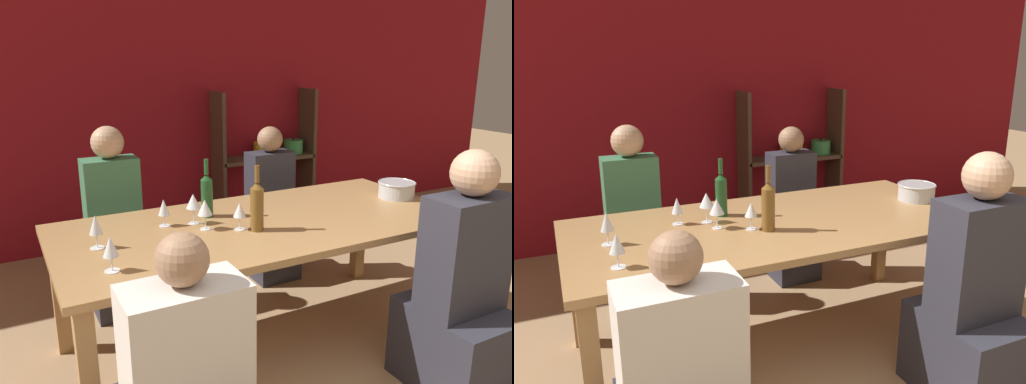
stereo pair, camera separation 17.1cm
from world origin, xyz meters
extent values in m
cube|color=maroon|center=(0.00, 3.83, 1.35)|extent=(8.80, 0.06, 2.70)
cube|color=#4C3828|center=(0.66, 3.63, 0.69)|extent=(0.04, 0.30, 1.38)
cube|color=#4C3828|center=(1.67, 3.63, 0.69)|extent=(0.04, 0.30, 1.38)
cube|color=#4C3828|center=(1.17, 3.63, 0.02)|extent=(1.01, 0.30, 0.04)
cylinder|color=#E0561E|center=(1.17, 3.63, 0.09)|extent=(0.25, 0.25, 0.12)
sphere|color=black|center=(1.17, 3.63, 0.17)|extent=(0.02, 0.02, 0.02)
cylinder|color=#235BAD|center=(1.51, 3.63, 0.09)|extent=(0.19, 0.19, 0.11)
sphere|color=black|center=(1.51, 3.63, 0.16)|extent=(0.02, 0.02, 0.02)
cube|color=#4C3828|center=(1.17, 3.63, 0.71)|extent=(1.01, 0.30, 0.04)
cylinder|color=gold|center=(1.17, 3.63, 0.80)|extent=(0.23, 0.23, 0.14)
sphere|color=black|center=(1.17, 3.63, 0.88)|extent=(0.02, 0.02, 0.02)
cylinder|color=#338447|center=(1.51, 3.63, 0.79)|extent=(0.20, 0.20, 0.14)
sphere|color=black|center=(1.51, 3.63, 0.88)|extent=(0.02, 0.02, 0.02)
cube|color=#AD7F4C|center=(0.11, 1.73, 0.76)|extent=(2.36, 1.08, 0.04)
cube|color=#AD7F4C|center=(-0.99, 1.27, 0.37)|extent=(0.08, 0.08, 0.74)
cube|color=#AD7F4C|center=(1.21, 1.27, 0.37)|extent=(0.08, 0.08, 0.74)
cube|color=#AD7F4C|center=(-0.99, 2.19, 0.37)|extent=(0.08, 0.08, 0.74)
cube|color=#AD7F4C|center=(1.21, 2.19, 0.37)|extent=(0.08, 0.08, 0.74)
cylinder|color=#B7BABC|center=(1.14, 1.75, 0.83)|extent=(0.24, 0.24, 0.11)
torus|color=#B7BABC|center=(1.14, 1.75, 0.88)|extent=(0.25, 0.25, 0.01)
cylinder|color=#1E4C23|center=(-0.15, 1.96, 0.89)|extent=(0.07, 0.07, 0.22)
cone|color=#1E4C23|center=(-0.15, 1.96, 1.02)|extent=(0.07, 0.07, 0.03)
cylinder|color=#1E4C23|center=(-0.15, 1.96, 1.08)|extent=(0.03, 0.03, 0.09)
cylinder|color=brown|center=(0.00, 1.61, 0.90)|extent=(0.07, 0.07, 0.24)
cone|color=brown|center=(0.00, 1.61, 1.03)|extent=(0.07, 0.07, 0.03)
cylinder|color=brown|center=(0.00, 1.61, 1.09)|extent=(0.03, 0.03, 0.09)
cylinder|color=white|center=(-0.08, 1.67, 0.78)|extent=(0.06, 0.06, 0.00)
cylinder|color=white|center=(-0.08, 1.67, 0.82)|extent=(0.01, 0.01, 0.07)
cone|color=white|center=(-0.08, 1.67, 0.89)|extent=(0.07, 0.07, 0.08)
cylinder|color=maroon|center=(-0.08, 1.67, 0.87)|extent=(0.04, 0.04, 0.03)
cylinder|color=white|center=(-0.83, 1.75, 0.78)|extent=(0.07, 0.07, 0.00)
cylinder|color=white|center=(-0.83, 1.75, 0.82)|extent=(0.01, 0.01, 0.07)
cone|color=white|center=(-0.83, 1.75, 0.90)|extent=(0.07, 0.07, 0.10)
cylinder|color=beige|center=(-0.83, 1.75, 0.88)|extent=(0.04, 0.04, 0.04)
cylinder|color=white|center=(-0.82, 1.44, 0.78)|extent=(0.07, 0.07, 0.00)
cylinder|color=white|center=(-0.82, 1.44, 0.82)|extent=(0.01, 0.01, 0.07)
cone|color=white|center=(-0.82, 1.44, 0.90)|extent=(0.07, 0.07, 0.09)
cylinder|color=beige|center=(-0.82, 1.44, 0.87)|extent=(0.04, 0.04, 0.04)
cylinder|color=white|center=(-0.43, 1.92, 0.78)|extent=(0.06, 0.06, 0.00)
cylinder|color=white|center=(-0.43, 1.92, 0.81)|extent=(0.01, 0.01, 0.06)
cone|color=white|center=(-0.43, 1.92, 0.89)|extent=(0.06, 0.06, 0.09)
cylinder|color=maroon|center=(-0.43, 1.92, 0.87)|extent=(0.04, 0.04, 0.04)
cylinder|color=white|center=(-0.27, 1.88, 0.78)|extent=(0.06, 0.06, 0.00)
cylinder|color=white|center=(-0.27, 1.88, 0.83)|extent=(0.01, 0.01, 0.09)
cone|color=white|center=(-0.27, 1.88, 0.91)|extent=(0.08, 0.08, 0.08)
cylinder|color=white|center=(-0.24, 1.76, 0.78)|extent=(0.06, 0.06, 0.00)
cylinder|color=white|center=(-0.24, 1.76, 0.82)|extent=(0.01, 0.01, 0.08)
cone|color=white|center=(-0.24, 1.76, 0.91)|extent=(0.08, 0.08, 0.09)
cylinder|color=beige|center=(-0.24, 1.76, 0.88)|extent=(0.05, 0.05, 0.03)
cube|color=#2D2D38|center=(0.78, 0.88, 0.23)|extent=(0.43, 0.54, 0.46)
cube|color=#2D2D38|center=(0.78, 0.88, 0.75)|extent=(0.43, 0.24, 0.60)
sphere|color=tan|center=(0.78, 0.88, 1.17)|extent=(0.23, 0.23, 0.23)
cube|color=#2D2D38|center=(0.62, 2.57, 0.25)|extent=(0.35, 0.43, 0.50)
cube|color=#2D2D38|center=(0.62, 2.57, 0.75)|extent=(0.35, 0.19, 0.50)
sphere|color=#9E7556|center=(0.62, 2.57, 1.09)|extent=(0.19, 0.19, 0.19)
cube|color=silver|center=(-0.69, 0.87, 0.67)|extent=(0.45, 0.25, 0.51)
sphere|color=#9E7556|center=(-0.69, 0.87, 1.02)|extent=(0.19, 0.19, 0.19)
cube|color=#2D2D38|center=(-0.57, 2.58, 0.24)|extent=(0.36, 0.44, 0.49)
cube|color=#3D7551|center=(-0.57, 2.58, 0.77)|extent=(0.36, 0.20, 0.57)
sphere|color=tan|center=(-0.57, 2.58, 1.16)|extent=(0.21, 0.21, 0.21)
camera|label=1|loc=(-1.22, -0.66, 1.71)|focal=35.00mm
camera|label=2|loc=(-1.07, -0.74, 1.71)|focal=35.00mm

